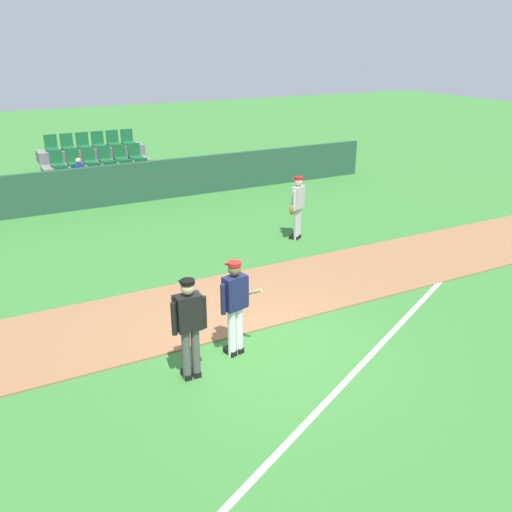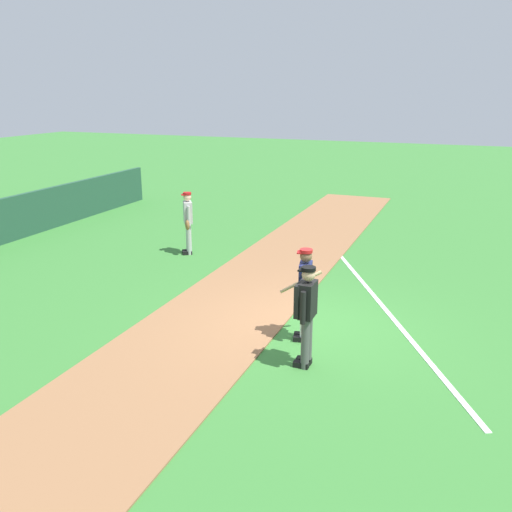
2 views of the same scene
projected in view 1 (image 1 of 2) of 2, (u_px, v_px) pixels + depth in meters
The scene contains 8 objects.
ground_plane at pixel (258, 346), 9.98m from camera, with size 80.00×80.00×0.00m, color #387A33.
infield_dirt_path at pixel (216, 305), 11.51m from camera, with size 28.00×2.73×0.03m, color #936642.
foul_line_chalk at pixel (403, 321), 10.87m from camera, with size 12.00×0.10×0.01m, color white.
dugout_fence at pixel (112, 185), 18.22m from camera, with size 20.00×0.16×1.36m, color #234C38.
stadium_bleachers at pixel (99, 176), 19.79m from camera, with size 3.90×2.95×2.05m.
batter_navy_jersey at pixel (235, 305), 9.39m from camera, with size 0.73×0.72×1.76m.
umpire_home_plate at pixel (189, 323), 8.70m from camera, with size 0.59×0.31×1.76m.
runner_grey_jersey at pixel (297, 206), 15.00m from camera, with size 0.62×0.45×1.76m.
Camera 1 is at (-4.08, -7.67, 5.19)m, focal length 38.58 mm.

